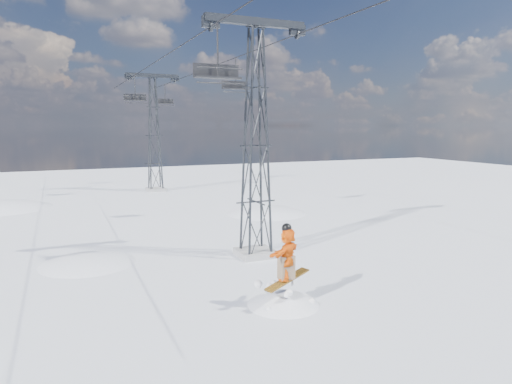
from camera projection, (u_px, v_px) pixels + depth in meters
ground at (329, 320)px, 15.27m from camera, size 120.00×120.00×0.00m
snow_terrain at (117, 343)px, 34.03m from camera, size 39.00×37.00×22.00m
lift_tower_near at (256, 146)px, 22.05m from camera, size 5.20×1.80×11.43m
lift_tower_far at (154, 136)px, 44.73m from camera, size 5.20×1.80×11.43m
haul_cables at (190, 62)px, 31.71m from camera, size 4.46×51.00×0.06m
snowboarder_jump at (283, 346)px, 16.83m from camera, size 4.40×4.40×7.03m
lift_chair_near at (217, 72)px, 19.95m from camera, size 2.10×0.60×2.60m
lift_chair_mid at (235, 86)px, 30.05m from camera, size 1.81×0.52×2.24m
lift_chair_far at (135, 98)px, 40.42m from camera, size 1.97×0.57×2.44m
lift_chair_extra at (165, 102)px, 49.31m from camera, size 1.84×0.53×2.28m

